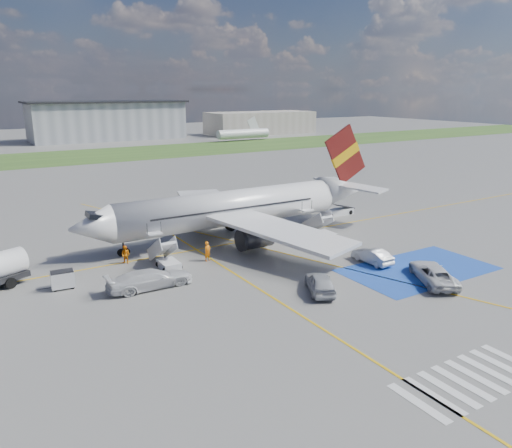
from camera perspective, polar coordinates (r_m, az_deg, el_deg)
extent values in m
plane|color=#60605E|center=(44.68, 5.60, -5.99)|extent=(400.00, 400.00, 0.00)
cube|color=#2D4C1E|center=(131.60, -20.24, 7.20)|extent=(400.00, 30.00, 0.01)
cube|color=gold|center=(54.18, -2.03, -2.10)|extent=(120.00, 0.20, 0.01)
cube|color=gold|center=(34.72, 8.96, -12.58)|extent=(0.20, 60.00, 0.01)
cube|color=gold|center=(54.18, -2.03, -2.10)|extent=(20.71, 56.45, 0.01)
cube|color=#1B44A7|center=(48.51, 18.03, -4.95)|extent=(14.00, 8.00, 0.01)
cube|color=silver|center=(29.31, 18.05, -18.87)|extent=(0.60, 4.00, 0.01)
cube|color=silver|center=(30.12, 19.62, -18.02)|extent=(0.60, 4.00, 0.01)
cube|color=silver|center=(30.95, 21.10, -17.20)|extent=(0.60, 4.00, 0.01)
cube|color=silver|center=(31.80, 22.49, -16.42)|extent=(0.60, 4.00, 0.01)
cube|color=silver|center=(32.68, 23.79, -15.67)|extent=(0.60, 4.00, 0.01)
cube|color=silver|center=(33.57, 25.02, -14.95)|extent=(0.60, 4.00, 0.01)
cube|color=silver|center=(34.49, 26.17, -14.27)|extent=(0.60, 4.00, 0.01)
cube|color=silver|center=(35.42, 27.26, -13.62)|extent=(0.60, 4.00, 0.01)
cube|color=gray|center=(174.43, -16.62, 11.21)|extent=(48.00, 18.00, 12.00)
cube|color=gray|center=(190.20, 0.51, 11.50)|extent=(40.00, 16.00, 8.00)
cylinder|color=silver|center=(54.98, -3.09, 1.81)|extent=(26.00, 3.90, 3.90)
cone|color=silver|center=(49.88, -18.42, -0.34)|extent=(4.00, 3.90, 3.90)
cube|color=black|center=(49.76, -17.85, 0.92)|extent=(1.67, 1.90, 0.82)
cone|color=silver|center=(64.00, 9.80, 3.88)|extent=(6.50, 3.90, 3.90)
cube|color=silver|center=(48.59, 2.74, -0.70)|extent=(9.86, 15.95, 1.40)
cube|color=silver|center=(62.96, -5.96, 2.90)|extent=(9.86, 15.95, 1.40)
cylinder|color=#38383A|center=(50.80, -0.05, -1.62)|extent=(3.40, 2.10, 2.10)
cylinder|color=#38383A|center=(60.31, -5.59, 1.00)|extent=(3.40, 2.10, 2.10)
cube|color=#58110F|center=(63.50, 10.19, 7.80)|extent=(6.62, 0.30, 7.45)
cube|color=#DBA10C|center=(63.50, 10.19, 7.80)|extent=(4.36, 0.40, 3.08)
cube|color=silver|center=(61.95, 12.19, 4.05)|extent=(4.73, 5.95, 0.49)
cube|color=silver|center=(66.64, 8.41, 4.99)|extent=(4.73, 5.95, 0.49)
cube|color=black|center=(53.23, -2.09, 1.77)|extent=(19.50, 0.04, 0.18)
cube|color=black|center=(56.59, -4.04, 2.55)|extent=(19.50, 0.04, 0.18)
cube|color=silver|center=(48.07, -10.69, -2.81)|extent=(1.40, 3.73, 2.32)
cube|color=silver|center=(49.48, -11.54, -1.07)|extent=(1.40, 1.00, 0.12)
cylinder|color=black|center=(49.12, -12.33, -0.57)|extent=(0.06, 0.06, 1.10)
cylinder|color=black|center=(49.56, -10.81, -0.34)|extent=(0.06, 0.06, 1.10)
cube|color=silver|center=(47.00, -9.92, -4.61)|extent=(1.60, 2.40, 0.70)
cube|color=silver|center=(56.91, 6.95, 0.16)|extent=(1.40, 3.73, 2.32)
cube|color=silver|center=(58.10, 5.83, 1.57)|extent=(1.40, 1.00, 0.12)
cylinder|color=black|center=(57.57, 5.28, 2.02)|extent=(0.06, 0.06, 1.10)
cylinder|color=black|center=(58.39, 6.39, 2.18)|extent=(0.06, 0.06, 1.10)
cube|color=silver|center=(56.01, 7.92, -1.29)|extent=(1.60, 2.40, 0.70)
cube|color=silver|center=(44.63, -21.22, -5.93)|extent=(1.96, 1.29, 1.31)
cube|color=black|center=(44.39, -21.31, -5.08)|extent=(1.86, 1.19, 0.11)
cube|color=silver|center=(66.64, 9.25, 1.34)|extent=(4.66, 1.72, 0.77)
cube|color=black|center=(67.26, 10.00, 2.02)|extent=(3.05, 1.27, 0.85)
imported|color=#B0B2B7|center=(41.23, 7.34, -6.67)|extent=(3.89, 5.16, 1.64)
imported|color=silver|center=(48.86, 13.15, -3.56)|extent=(1.54, 4.38, 1.44)
imported|color=silver|center=(45.70, 19.59, -5.01)|extent=(4.77, 5.83, 1.99)
imported|color=silver|center=(42.56, -12.04, -5.83)|extent=(5.44, 2.26, 2.12)
imported|color=orange|center=(48.34, -5.57, -3.11)|extent=(0.82, 0.66, 1.95)
imported|color=orange|center=(48.92, -14.68, -3.42)|extent=(1.09, 1.09, 1.79)
imported|color=orange|center=(55.07, 2.67, -0.94)|extent=(0.63, 1.02, 1.63)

